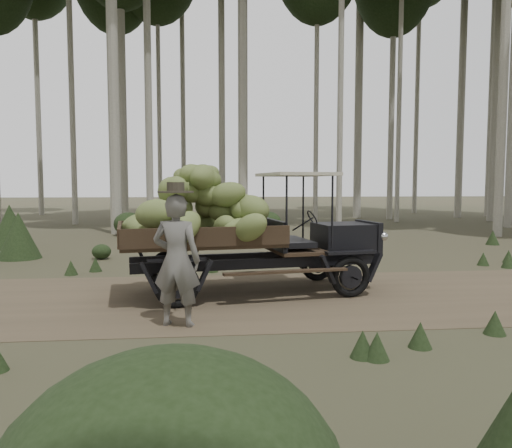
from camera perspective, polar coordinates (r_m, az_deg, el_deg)
The scene contains 5 objects.
ground at distance 8.52m, azimuth 11.06°, elevation -8.02°, with size 120.00×120.00×0.00m, color #473D2B.
dirt_track at distance 8.52m, azimuth 11.06°, elevation -7.99°, with size 70.00×4.00×0.01m, color brown.
banana_truck at distance 8.24m, azimuth -3.92°, elevation 0.87°, with size 4.63×2.53×2.25m.
farmer at distance 6.55m, azimuth -9.06°, elevation -3.93°, with size 0.71×0.56×1.88m.
undergrowth at distance 8.05m, azimuth 18.89°, elevation -4.92°, with size 21.02×22.75×1.37m.
Camera 1 is at (-2.41, -7.96, 1.86)m, focal length 35.00 mm.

